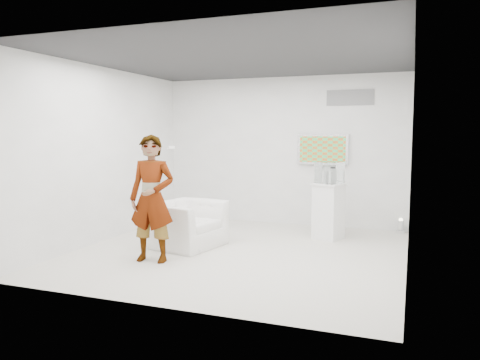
{
  "coord_description": "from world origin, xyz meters",
  "views": [
    {
      "loc": [
        2.52,
        -6.79,
        1.9
      ],
      "look_at": [
        -0.21,
        0.6,
        1.08
      ],
      "focal_mm": 35.0,
      "sensor_mm": 36.0,
      "label": 1
    }
  ],
  "objects_px": {
    "person": "(152,199)",
    "floor_uplight": "(401,226)",
    "tv": "(323,149)",
    "armchair": "(186,224)",
    "pedestal": "(329,211)"
  },
  "relations": [
    {
      "from": "person",
      "to": "armchair",
      "type": "height_order",
      "value": "person"
    },
    {
      "from": "pedestal",
      "to": "floor_uplight",
      "type": "height_order",
      "value": "pedestal"
    },
    {
      "from": "armchair",
      "to": "pedestal",
      "type": "height_order",
      "value": "pedestal"
    },
    {
      "from": "armchair",
      "to": "floor_uplight",
      "type": "height_order",
      "value": "armchair"
    },
    {
      "from": "tv",
      "to": "pedestal",
      "type": "height_order",
      "value": "tv"
    },
    {
      "from": "floor_uplight",
      "to": "armchair",
      "type": "bearing_deg",
      "value": -145.14
    },
    {
      "from": "person",
      "to": "tv",
      "type": "bearing_deg",
      "value": 53.89
    },
    {
      "from": "tv",
      "to": "floor_uplight",
      "type": "relative_size",
      "value": 3.75
    },
    {
      "from": "armchair",
      "to": "floor_uplight",
      "type": "xyz_separation_m",
      "value": [
        3.32,
        2.31,
        -0.24
      ]
    },
    {
      "from": "armchair",
      "to": "floor_uplight",
      "type": "relative_size",
      "value": 4.26
    },
    {
      "from": "armchair",
      "to": "pedestal",
      "type": "bearing_deg",
      "value": -45.35
    },
    {
      "from": "tv",
      "to": "person",
      "type": "distance_m",
      "value": 3.91
    },
    {
      "from": "person",
      "to": "armchair",
      "type": "distance_m",
      "value": 1.12
    },
    {
      "from": "armchair",
      "to": "pedestal",
      "type": "relative_size",
      "value": 1.14
    },
    {
      "from": "person",
      "to": "floor_uplight",
      "type": "height_order",
      "value": "person"
    }
  ]
}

